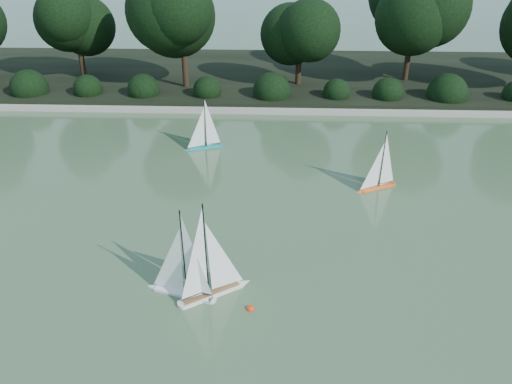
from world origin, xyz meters
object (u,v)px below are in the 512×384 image
(sailboat_white_b, at_px, (217,279))
(sailboat_orange, at_px, (375,180))
(sailboat_white_a, at_px, (178,280))
(sailboat_teal, at_px, (202,140))
(race_buoy, at_px, (250,309))

(sailboat_white_b, height_order, sailboat_orange, sailboat_white_b)
(sailboat_white_a, bearing_deg, sailboat_orange, 45.24)
(sailboat_teal, bearing_deg, sailboat_white_a, -85.68)
(sailboat_white_a, distance_m, sailboat_white_b, 0.63)
(sailboat_white_a, distance_m, sailboat_orange, 5.45)
(sailboat_white_a, xyz_separation_m, sailboat_teal, (-0.46, 6.07, -0.03))
(sailboat_orange, height_order, sailboat_teal, sailboat_orange)
(sailboat_orange, height_order, race_buoy, sailboat_orange)
(sailboat_white_a, height_order, race_buoy, sailboat_white_a)
(sailboat_teal, distance_m, race_buoy, 6.63)
(sailboat_white_b, relative_size, sailboat_orange, 1.21)
(sailboat_orange, bearing_deg, sailboat_white_a, -134.76)
(sailboat_white_a, relative_size, sailboat_white_b, 0.95)
(sailboat_white_a, xyz_separation_m, race_buoy, (1.19, -0.34, -0.27))
(race_buoy, bearing_deg, sailboat_white_a, 163.89)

